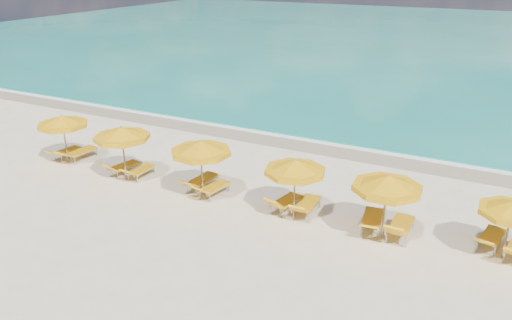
% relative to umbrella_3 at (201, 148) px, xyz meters
% --- Properties ---
extents(ground_plane, '(120.00, 120.00, 0.00)m').
position_rel_umbrella_3_xyz_m(ground_plane, '(1.48, 0.30, -2.07)').
color(ground_plane, beige).
extents(ocean, '(120.00, 80.00, 0.30)m').
position_rel_umbrella_3_xyz_m(ocean, '(1.48, 48.30, -2.07)').
color(ocean, '#157A68').
rests_on(ocean, ground).
extents(wet_sand_band, '(120.00, 2.60, 0.01)m').
position_rel_umbrella_3_xyz_m(wet_sand_band, '(1.48, 7.70, -2.07)').
color(wet_sand_band, tan).
rests_on(wet_sand_band, ground).
extents(foam_line, '(120.00, 1.20, 0.03)m').
position_rel_umbrella_3_xyz_m(foam_line, '(1.48, 8.50, -2.07)').
color(foam_line, white).
rests_on(foam_line, ground).
extents(whitecap_near, '(14.00, 0.36, 0.05)m').
position_rel_umbrella_3_xyz_m(whitecap_near, '(-4.52, 17.30, -2.07)').
color(whitecap_near, white).
rests_on(whitecap_near, ground).
extents(whitecap_far, '(18.00, 0.30, 0.05)m').
position_rel_umbrella_3_xyz_m(whitecap_far, '(9.48, 24.30, -2.07)').
color(whitecap_far, white).
rests_on(whitecap_far, ground).
extents(umbrella_1, '(2.90, 2.90, 2.31)m').
position_rel_umbrella_3_xyz_m(umbrella_1, '(-7.68, 0.26, -0.10)').
color(umbrella_1, '#9C814E').
rests_on(umbrella_1, ground).
extents(umbrella_2, '(2.39, 2.39, 2.41)m').
position_rel_umbrella_3_xyz_m(umbrella_2, '(-3.93, -0.02, -0.02)').
color(umbrella_2, '#9C814E').
rests_on(umbrella_2, ground).
extents(umbrella_3, '(2.99, 2.99, 2.43)m').
position_rel_umbrella_3_xyz_m(umbrella_3, '(0.00, 0.00, 0.00)').
color(umbrella_3, '#9C814E').
rests_on(umbrella_3, ground).
extents(umbrella_4, '(2.57, 2.57, 2.29)m').
position_rel_umbrella_3_xyz_m(umbrella_4, '(3.89, 0.17, -0.12)').
color(umbrella_4, '#9C814E').
rests_on(umbrella_4, ground).
extents(umbrella_5, '(3.01, 3.01, 2.39)m').
position_rel_umbrella_3_xyz_m(umbrella_5, '(7.20, 0.08, -0.03)').
color(umbrella_5, '#9C814E').
rests_on(umbrella_5, ground).
extents(lounger_1_left, '(0.73, 1.75, 0.64)m').
position_rel_umbrella_3_xyz_m(lounger_1_left, '(-8.12, 0.62, -1.87)').
color(lounger_1_left, '#A5A8AD').
rests_on(lounger_1_left, ground).
extents(lounger_1_right, '(0.86, 2.05, 0.74)m').
position_rel_umbrella_3_xyz_m(lounger_1_right, '(-7.32, 0.74, -1.84)').
color(lounger_1_right, '#A5A8AD').
rests_on(lounger_1_right, ground).
extents(lounger_2_left, '(0.93, 1.86, 0.81)m').
position_rel_umbrella_3_xyz_m(lounger_2_left, '(-4.34, 0.33, -1.85)').
color(lounger_2_left, '#A5A8AD').
rests_on(lounger_2_left, ground).
extents(lounger_2_right, '(0.64, 1.73, 0.72)m').
position_rel_umbrella_3_xyz_m(lounger_2_right, '(-3.43, 0.37, -1.86)').
color(lounger_2_right, '#A5A8AD').
rests_on(lounger_2_right, ground).
extents(lounger_3_left, '(0.84, 2.06, 0.80)m').
position_rel_umbrella_3_xyz_m(lounger_3_left, '(-0.41, 0.59, -1.83)').
color(lounger_3_left, '#A5A8AD').
rests_on(lounger_3_left, ground).
extents(lounger_3_right, '(0.87, 1.86, 0.78)m').
position_rel_umbrella_3_xyz_m(lounger_3_right, '(0.36, 0.26, -1.85)').
color(lounger_3_right, '#A5A8AD').
rests_on(lounger_3_right, ground).
extents(lounger_4_left, '(0.94, 1.88, 0.87)m').
position_rel_umbrella_3_xyz_m(lounger_4_left, '(3.46, 0.40, -1.84)').
color(lounger_4_left, '#A5A8AD').
rests_on(lounger_4_left, ground).
extents(lounger_4_right, '(0.73, 1.97, 0.87)m').
position_rel_umbrella_3_xyz_m(lounger_4_right, '(4.26, 0.49, -1.83)').
color(lounger_4_right, '#A5A8AD').
rests_on(lounger_4_right, ground).
extents(lounger_5_left, '(0.94, 2.11, 0.79)m').
position_rel_umbrella_3_xyz_m(lounger_5_left, '(6.73, 0.51, -1.83)').
color(lounger_5_left, '#A5A8AD').
rests_on(lounger_5_left, ground).
extents(lounger_5_right, '(0.73, 1.99, 0.95)m').
position_rel_umbrella_3_xyz_m(lounger_5_right, '(7.73, 0.43, -1.82)').
color(lounger_5_right, '#A5A8AD').
rests_on(lounger_5_right, ground).
extents(lounger_6_left, '(0.96, 1.95, 0.78)m').
position_rel_umbrella_3_xyz_m(lounger_6_left, '(10.55, 1.13, -1.84)').
color(lounger_6_left, '#A5A8AD').
rests_on(lounger_6_left, ground).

